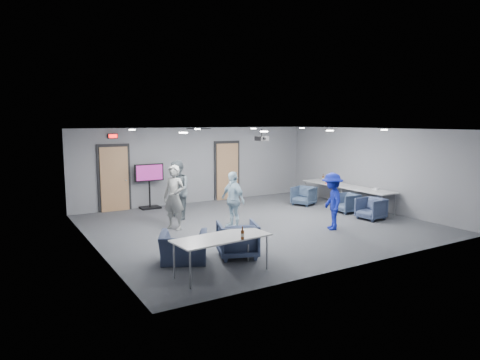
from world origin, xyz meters
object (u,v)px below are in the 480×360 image
table_right_a (327,184)px  projector (262,138)px  person_a (174,197)px  bottle_front (242,235)px  tv_stand (149,183)px  chair_right_a (304,196)px  table_front_left (222,239)px  chair_front_b (184,248)px  table_right_b (367,191)px  person_c (233,200)px  chair_right_b (347,203)px  person_b (177,190)px  person_d (332,201)px  chair_right_c (371,209)px  chair_front_a (237,239)px  bottle_right (323,178)px

table_right_a → projector: projector is taller
table_right_a → projector: (-3.24, -0.59, 1.72)m
person_a → bottle_front: (-0.27, -4.05, -0.06)m
tv_stand → bottle_front: bearing=-95.0°
chair_right_a → table_front_left: bearing=-74.4°
chair_front_b → table_front_left: bearing=136.2°
table_right_b → projector: bearing=68.1°
person_c → table_front_left: (-1.96, -3.02, -0.10)m
chair_right_b → table_front_left: 6.77m
person_b → projector: 3.01m
person_b → table_right_a: 5.72m
table_right_a → table_right_b: 1.90m
person_b → table_right_a: (5.72, -0.21, -0.20)m
person_d → table_right_a: person_d is taller
person_a → chair_right_c: 5.85m
person_b → table_front_left: person_b is taller
bottle_front → person_a: bearing=86.1°
chair_right_c → chair_front_a: bearing=-83.1°
chair_right_b → bottle_front: bearing=-56.2°
table_right_b → chair_right_b: bearing=69.0°
chair_right_a → chair_right_c: size_ratio=1.01×
person_b → chair_right_b: (5.07, -1.86, -0.58)m
chair_right_c → chair_front_a: size_ratio=0.85×
person_b → chair_right_c: person_b is taller
person_a → person_c: bearing=30.6°
table_front_left → chair_right_a: bearing=34.0°
bottle_front → bottle_right: bottle_right is taller
person_a → chair_front_a: 2.99m
chair_right_c → table_right_b: (0.73, 0.84, 0.36)m
person_c → table_front_left: bearing=-42.3°
person_d → table_right_b: 2.80m
chair_front_a → bottle_front: 1.32m
person_c → projector: size_ratio=4.00×
person_b → table_right_b: 6.10m
person_c → tv_stand: (-1.09, 3.73, 0.07)m
table_right_b → bottle_front: (-6.51, -2.99, 0.14)m
person_b → bottle_right: 5.84m
person_d → bottle_front: 4.37m
chair_right_c → table_right_a: 2.86m
person_c → person_a: bearing=-124.7°
chair_front_b → table_front_left: size_ratio=0.50×
chair_right_c → tv_stand: tv_stand is taller
chair_front_a → chair_right_a: bearing=-122.7°
person_d → table_front_left: (-4.20, -1.51, -0.09)m
person_a → table_right_a: bearing=63.6°
table_right_a → table_right_b: same height
person_d → chair_right_b: bearing=154.2°
bottle_front → chair_right_c: bearing=20.4°
chair_right_a → chair_front_b: size_ratio=0.74×
chair_right_b → bottle_front: bottle_front is taller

